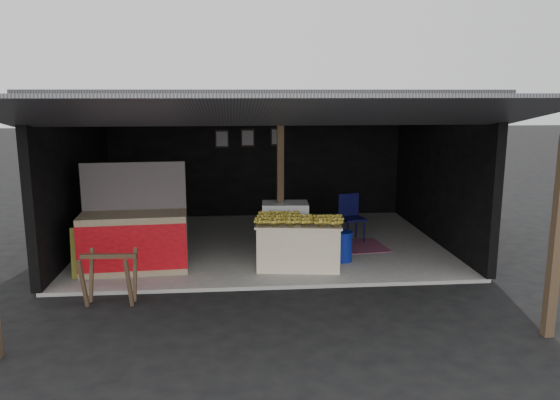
{
  "coord_description": "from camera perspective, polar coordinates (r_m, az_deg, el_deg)",
  "views": [
    {
      "loc": [
        -0.58,
        -7.92,
        2.99
      ],
      "look_at": [
        0.26,
        1.54,
        1.1
      ],
      "focal_mm": 35.0,
      "sensor_mm": 36.0,
      "label": 1
    }
  ],
  "objects": [
    {
      "name": "concrete_slab",
      "position": [
        10.85,
        -1.83,
        -4.59
      ],
      "size": [
        7.0,
        5.0,
        0.06
      ],
      "primitive_type": "cube",
      "color": "gray",
      "rests_on": "ground"
    },
    {
      "name": "sawhorse",
      "position": [
        8.11,
        -17.4,
        -7.3
      ],
      "size": [
        0.78,
        0.7,
        0.76
      ],
      "rotation": [
        0.0,
        0.0,
        -0.05
      ],
      "color": "#503C28",
      "rests_on": "ground"
    },
    {
      "name": "neighbor_stall",
      "position": [
        9.37,
        -14.97,
        -3.98
      ],
      "size": [
        1.77,
        0.88,
        1.77
      ],
      "rotation": [
        0.0,
        0.0,
        0.07
      ],
      "color": "#998466",
      "rests_on": "concrete_slab"
    },
    {
      "name": "banana_pile",
      "position": [
        9.15,
        1.97,
        -1.84
      ],
      "size": [
        1.4,
        0.95,
        0.15
      ],
      "primitive_type": null,
      "rotation": [
        0.0,
        0.0,
        -0.13
      ],
      "color": "yellow",
      "rests_on": "banana_table"
    },
    {
      "name": "banana_table",
      "position": [
        9.27,
        1.95,
        -4.64
      ],
      "size": [
        1.53,
        1.06,
        0.78
      ],
      "rotation": [
        0.0,
        0.0,
        -0.13
      ],
      "color": "white",
      "rests_on": "concrete_slab"
    },
    {
      "name": "water_barrel",
      "position": [
        9.66,
        6.53,
        -4.91
      ],
      "size": [
        0.34,
        0.34,
        0.5
      ],
      "primitive_type": "cylinder",
      "color": "navy",
      "rests_on": "concrete_slab"
    },
    {
      "name": "magenta_rug",
      "position": [
        10.59,
        6.9,
        -4.87
      ],
      "size": [
        1.61,
        1.18,
        0.01
      ],
      "primitive_type": "cube",
      "rotation": [
        0.0,
        0.0,
        0.12
      ],
      "color": "maroon",
      "rests_on": "concrete_slab"
    },
    {
      "name": "picture_frames",
      "position": [
        12.87,
        -3.24,
        6.51
      ],
      "size": [
        1.62,
        0.04,
        0.46
      ],
      "color": "black",
      "rests_on": "shophouse"
    },
    {
      "name": "ground",
      "position": [
        8.49,
        -0.84,
        -9.37
      ],
      "size": [
        80.0,
        80.0,
        0.0
      ],
      "primitive_type": "plane",
      "color": "black",
      "rests_on": "ground"
    },
    {
      "name": "shophouse",
      "position": [
        10.79,
        -1.99,
        6.51
      ],
      "size": [
        7.4,
        7.29,
        3.02
      ],
      "color": "black",
      "rests_on": "ground"
    },
    {
      "name": "white_crate",
      "position": [
        10.09,
        0.54,
        -2.88
      ],
      "size": [
        0.87,
        0.63,
        0.93
      ],
      "rotation": [
        0.0,
        0.0,
        -0.06
      ],
      "color": "white",
      "rests_on": "concrete_slab"
    },
    {
      "name": "plastic_chair",
      "position": [
        10.96,
        7.37,
        -1.39
      ],
      "size": [
        0.53,
        0.53,
        0.93
      ],
      "rotation": [
        0.0,
        0.0,
        0.23
      ],
      "color": "#0A0B38",
      "rests_on": "concrete_slab"
    },
    {
      "name": "green_signboard",
      "position": [
        9.23,
        -19.36,
        -5.25
      ],
      "size": [
        0.55,
        0.11,
        0.82
      ],
      "primitive_type": "cube",
      "rotation": [
        -0.1,
        0.0,
        0.0
      ],
      "color": "black",
      "rests_on": "concrete_slab"
    }
  ]
}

